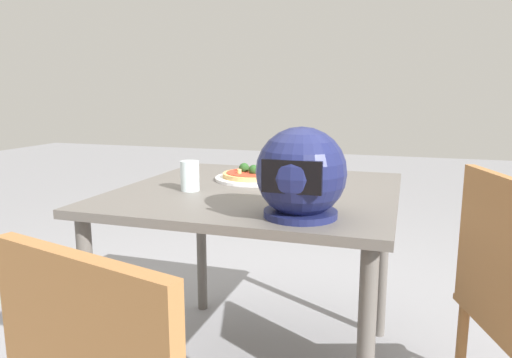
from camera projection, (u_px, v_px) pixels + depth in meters
The scene contains 5 objects.
dining_table at pixel (259, 211), 1.82m from camera, with size 1.03×1.03×0.77m.
pizza_plate at pixel (254, 178), 1.98m from camera, with size 0.32×0.32×0.01m, color white.
pizza at pixel (253, 174), 1.98m from camera, with size 0.26×0.26×0.06m.
motorcycle_helmet at pixel (301, 174), 1.37m from camera, with size 0.27×0.27×0.27m.
drinking_glass at pixel (190, 176), 1.76m from camera, with size 0.07×0.07×0.11m, color silver.
Camera 1 is at (-0.53, 1.69, 1.13)m, focal length 33.10 mm.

